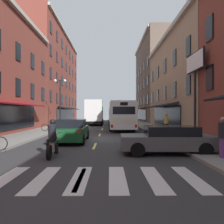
# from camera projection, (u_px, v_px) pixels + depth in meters

# --- Properties ---
(ground_plane) EXTENTS (34.80, 80.00, 0.10)m
(ground_plane) POSITION_uv_depth(u_px,v_px,m) (98.00, 140.00, 16.71)
(ground_plane) COLOR #333335
(lane_centre_dashes) EXTENTS (0.14, 73.90, 0.01)m
(lane_centre_dashes) POSITION_uv_depth(u_px,v_px,m) (98.00, 139.00, 16.46)
(lane_centre_dashes) COLOR #DBCC4C
(lane_centre_dashes) RESTS_ON ground
(crosswalk_near) EXTENTS (7.10, 2.80, 0.01)m
(crosswalk_near) POSITION_uv_depth(u_px,v_px,m) (80.00, 178.00, 6.71)
(crosswalk_near) COLOR silver
(crosswalk_near) RESTS_ON ground
(sidewalk_left) EXTENTS (3.00, 80.00, 0.14)m
(sidewalk_left) POSITION_uv_depth(u_px,v_px,m) (17.00, 138.00, 16.66)
(sidewalk_left) COLOR gray
(sidewalk_left) RESTS_ON ground
(sidewalk_right) EXTENTS (3.00, 80.00, 0.14)m
(sidewalk_right) POSITION_uv_depth(u_px,v_px,m) (178.00, 138.00, 16.77)
(sidewalk_right) COLOR gray
(sidewalk_right) RESTS_ON ground
(billboard_sign) EXTENTS (0.40, 3.24, 6.15)m
(billboard_sign) POSITION_uv_depth(u_px,v_px,m) (195.00, 72.00, 16.50)
(billboard_sign) COLOR black
(billboard_sign) RESTS_ON sidewalk_right
(transit_bus) EXTENTS (2.76, 11.71, 3.09)m
(transit_bus) POSITION_uv_depth(u_px,v_px,m) (120.00, 115.00, 26.64)
(transit_bus) COLOR white
(transit_bus) RESTS_ON ground
(box_truck) EXTENTS (2.51, 7.43, 3.72)m
(box_truck) POSITION_uv_depth(u_px,v_px,m) (95.00, 113.00, 34.73)
(box_truck) COLOR black
(box_truck) RESTS_ON ground
(sedan_near) EXTENTS (1.99, 4.62, 1.50)m
(sedan_near) POSITION_uv_depth(u_px,v_px,m) (72.00, 130.00, 15.03)
(sedan_near) COLOR #144723
(sedan_near) RESTS_ON ground
(sedan_mid) EXTENTS (4.40, 2.10, 1.30)m
(sedan_mid) POSITION_uv_depth(u_px,v_px,m) (168.00, 139.00, 10.77)
(sedan_mid) COLOR #515154
(sedan_mid) RESTS_ON ground
(sedan_far) EXTENTS (1.97, 4.69, 1.37)m
(sedan_far) POSITION_uv_depth(u_px,v_px,m) (98.00, 119.00, 43.33)
(sedan_far) COLOR silver
(sedan_far) RESTS_ON ground
(motorcycle_rider) EXTENTS (0.62, 2.07, 1.66)m
(motorcycle_rider) POSITION_uv_depth(u_px,v_px,m) (53.00, 141.00, 10.01)
(motorcycle_rider) COLOR black
(motorcycle_rider) RESTS_ON ground
(bicycle_near) EXTENTS (1.67, 0.57, 0.91)m
(bicycle_near) POSITION_uv_depth(u_px,v_px,m) (50.00, 127.00, 22.23)
(bicycle_near) COLOR black
(bicycle_near) RESTS_ON sidewalk_left
(pedestrian_near) EXTENTS (0.51, 0.47, 1.63)m
(pedestrian_near) POSITION_uv_depth(u_px,v_px,m) (224.00, 136.00, 9.06)
(pedestrian_near) COLOR #66387F
(pedestrian_near) RESTS_ON sidewalk_right
(pedestrian_mid) EXTENTS (0.36, 0.36, 1.78)m
(pedestrian_mid) POSITION_uv_depth(u_px,v_px,m) (166.00, 123.00, 19.09)
(pedestrian_mid) COLOR black
(pedestrian_mid) RESTS_ON sidewalk_right
(street_lamp_twin) EXTENTS (1.42, 0.32, 5.61)m
(street_lamp_twin) POSITION_uv_depth(u_px,v_px,m) (60.00, 101.00, 26.21)
(street_lamp_twin) COLOR black
(street_lamp_twin) RESTS_ON sidewalk_left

